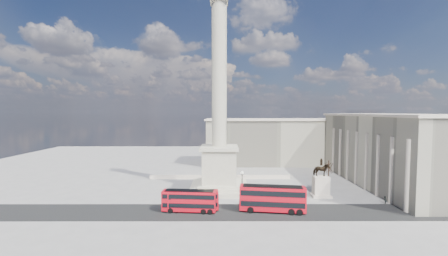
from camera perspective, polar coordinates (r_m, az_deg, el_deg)
ground at (r=64.28m, az=-1.04°, el=-13.94°), size 180.00×180.00×0.00m
asphalt_road at (r=54.95m, az=4.24°, el=-17.00°), size 120.00×9.00×0.01m
nelsons_column at (r=66.66m, az=-0.98°, el=-1.98°), size 14.00×14.00×49.85m
balustrade_wall at (r=79.56m, az=-0.85°, el=-10.14°), size 40.00×0.60×1.10m
building_east at (r=84.39m, az=31.38°, el=-3.80°), size 19.00×46.00×18.60m
building_northeast at (r=103.69m, az=10.45°, el=-2.67°), size 51.00×17.00×16.60m
red_bus_a at (r=54.60m, az=-7.14°, el=-14.73°), size 10.45×3.22×4.17m
red_bus_b at (r=55.10m, az=-6.32°, el=-14.71°), size 9.76×2.95×3.90m
red_bus_c at (r=54.84m, az=10.08°, el=-14.19°), size 12.63×4.48×5.01m
victorian_lamp at (r=57.98m, az=3.78°, el=-11.71°), size 0.59×0.59×6.87m
equestrian_statue at (r=66.65m, az=19.48°, el=-10.78°), size 4.22×3.17×8.73m
bare_tree_near at (r=68.64m, az=20.93°, el=-7.43°), size 1.89×1.89×8.29m
bare_tree_mid at (r=80.84m, az=27.42°, el=-7.03°), size 1.70×1.70×6.44m
bare_tree_far at (r=83.06m, az=27.03°, el=-5.85°), size 1.97×1.97×8.06m
pedestrian_walking at (r=60.48m, az=13.43°, el=-14.21°), size 0.83×0.76×1.91m
pedestrian_standing at (r=67.88m, az=30.42°, el=-12.76°), size 0.99×0.96×1.60m
pedestrian_crossing at (r=67.23m, az=16.40°, el=-12.46°), size 0.98×1.19×1.90m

